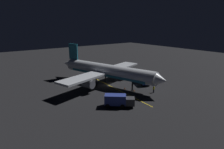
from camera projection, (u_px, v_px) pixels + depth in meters
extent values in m
cube|color=black|center=(108.00, 85.00, 55.32)|extent=(180.00, 180.00, 0.20)
cube|color=gold|center=(116.00, 89.00, 52.11)|extent=(2.42, 27.68, 0.01)
cylinder|color=silver|center=(108.00, 71.00, 54.23)|extent=(11.61, 28.86, 3.50)
cube|color=teal|center=(108.00, 74.00, 54.48)|extent=(10.20, 24.63, 0.63)
cone|color=silver|center=(161.00, 80.00, 45.23)|extent=(4.08, 3.66, 3.43)
cone|color=silver|center=(68.00, 64.00, 63.54)|extent=(4.21, 4.92, 3.15)
cube|color=teal|center=(73.00, 51.00, 61.00)|extent=(1.37, 3.55, 4.84)
cube|color=silver|center=(120.00, 67.00, 61.70)|extent=(14.07, 8.37, 0.50)
cylinder|color=slate|center=(122.00, 72.00, 60.85)|extent=(2.92, 3.66, 2.10)
cube|color=silver|center=(82.00, 78.00, 48.71)|extent=(14.07, 8.37, 0.50)
cylinder|color=slate|center=(88.00, 84.00, 48.88)|extent=(2.92, 3.66, 2.10)
cylinder|color=black|center=(132.00, 86.00, 50.37)|extent=(0.45, 0.45, 2.45)
cylinder|color=black|center=(106.00, 78.00, 58.03)|extent=(0.45, 0.45, 2.45)
cylinder|color=black|center=(96.00, 81.00, 54.78)|extent=(0.45, 0.45, 2.45)
cube|color=navy|center=(115.00, 100.00, 40.83)|extent=(4.71, 4.46, 2.09)
cube|color=#38383D|center=(130.00, 101.00, 40.71)|extent=(2.66, 2.69, 1.50)
cylinder|color=black|center=(123.00, 104.00, 41.00)|extent=(2.18, 2.34, 0.90)
cylinder|color=black|center=(108.00, 104.00, 41.19)|extent=(2.18, 2.34, 0.90)
cube|color=navy|center=(144.00, 80.00, 55.67)|extent=(3.89, 5.20, 1.84)
cube|color=#38383D|center=(139.00, 77.00, 58.81)|extent=(2.56, 2.47, 1.50)
cylinder|color=black|center=(141.00, 81.00, 57.47)|extent=(2.48, 1.78, 0.90)
cylinder|color=black|center=(146.00, 84.00, 54.32)|extent=(2.48, 1.78, 0.90)
cylinder|color=black|center=(154.00, 91.00, 49.22)|extent=(0.32, 0.32, 0.85)
cylinder|color=yellow|center=(154.00, 88.00, 49.03)|extent=(0.40, 0.40, 0.65)
sphere|color=tan|center=(154.00, 86.00, 48.92)|extent=(0.24, 0.24, 0.24)
cone|color=#EA590F|center=(125.00, 88.00, 51.77)|extent=(0.36, 0.36, 0.55)
cube|color=black|center=(125.00, 89.00, 51.83)|extent=(0.50, 0.50, 0.03)
cone|color=#EA590F|center=(134.00, 90.00, 50.19)|extent=(0.36, 0.36, 0.55)
cube|color=black|center=(134.00, 91.00, 50.26)|extent=(0.50, 0.50, 0.03)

